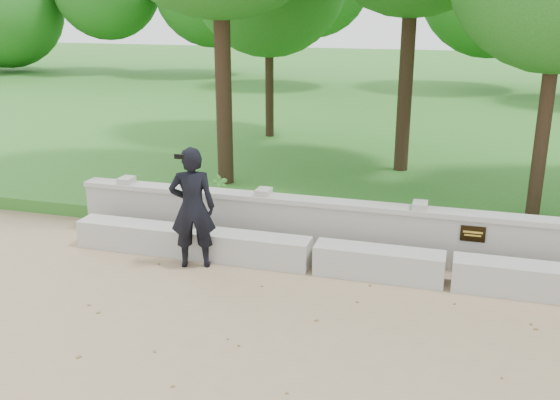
{
  "coord_description": "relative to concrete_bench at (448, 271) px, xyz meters",
  "views": [
    {
      "loc": [
        -0.01,
        -6.63,
        3.89
      ],
      "look_at": [
        -2.45,
        1.69,
        1.14
      ],
      "focal_mm": 40.0,
      "sensor_mm": 36.0,
      "label": 1
    }
  ],
  "objects": [
    {
      "name": "concrete_bench",
      "position": [
        0.0,
        0.0,
        0.0
      ],
      "size": [
        11.9,
        0.45,
        0.45
      ],
      "color": "#A6A49D",
      "rests_on": "ground"
    },
    {
      "name": "parapet_wall",
      "position": [
        0.0,
        0.7,
        0.24
      ],
      "size": [
        12.5,
        0.35,
        0.9
      ],
      "color": "#9C9A93",
      "rests_on": "ground"
    },
    {
      "name": "shrub_a",
      "position": [
        -4.14,
        1.66,
        0.35
      ],
      "size": [
        0.39,
        0.41,
        0.64
      ],
      "primitive_type": "imported",
      "rotation": [
        0.0,
        0.0,
        0.93
      ],
      "color": "#316F25",
      "rests_on": "lawn"
    },
    {
      "name": "ground",
      "position": [
        -0.0,
        -1.9,
        -0.22
      ],
      "size": [
        80.0,
        80.0,
        0.0
      ],
      "primitive_type": "plane",
      "color": "#957F5B",
      "rests_on": "ground"
    },
    {
      "name": "man_main",
      "position": [
        -3.78,
        -0.36,
        0.72
      ],
      "size": [
        0.8,
        0.74,
        1.88
      ],
      "color": "black",
      "rests_on": "ground"
    },
    {
      "name": "lawn",
      "position": [
        -0.0,
        12.1,
        -0.1
      ],
      "size": [
        40.0,
        22.0,
        0.25
      ],
      "primitive_type": "cube",
      "color": "#2E6625",
      "rests_on": "ground"
    }
  ]
}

